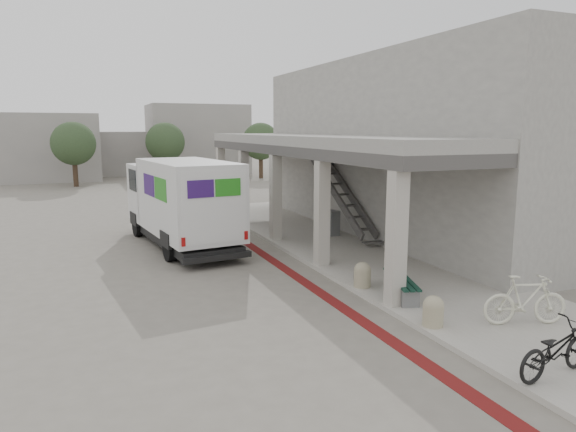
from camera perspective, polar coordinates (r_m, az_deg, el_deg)
name	(u,v)px	position (r m, az deg, el deg)	size (l,w,h in m)	color
ground	(263,279)	(14.83, -2.81, -7.05)	(120.00, 120.00, 0.00)	#6A635B
bike_lane_stripe	(271,260)	(16.97, -1.86, -4.88)	(0.35, 40.00, 0.01)	maroon
sidewalk	(382,264)	(16.52, 10.45, -5.25)	(4.40, 28.00, 0.12)	#9B978B
transit_building	(384,150)	(21.31, 10.67, 7.17)	(7.60, 17.00, 7.00)	gray
distant_backdrop	(100,146)	(49.36, -20.13, 7.26)	(28.00, 10.00, 6.50)	gray
tree_left	(73,144)	(41.43, -22.74, 7.42)	(3.20, 3.20, 4.80)	#38281C
tree_mid	(165,142)	(43.94, -13.49, 7.98)	(3.20, 3.20, 4.80)	#38281C
tree_right	(261,142)	(44.90, -3.04, 8.26)	(3.20, 3.20, 4.80)	#38281C
fedex_truck	(180,200)	(19.08, -11.86, 1.70)	(3.16, 7.65, 3.17)	black
bench	(401,283)	(13.23, 12.45, -7.30)	(1.05, 2.03, 0.47)	gray
bollard_near	(433,311)	(11.49, 15.84, -10.09)	(0.44, 0.44, 0.66)	gray
bollard_far	(362,274)	(13.81, 8.26, -6.44)	(0.45, 0.45, 0.67)	gray
utility_cabinet	(331,223)	(20.32, 4.84, -0.75)	(0.44, 0.58, 0.97)	gray
bicycle_black	(556,350)	(10.00, 27.59, -13.02)	(0.63, 1.79, 0.94)	black
bicycle_cream	(525,300)	(12.15, 24.87, -8.47)	(0.52, 1.83, 1.10)	beige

